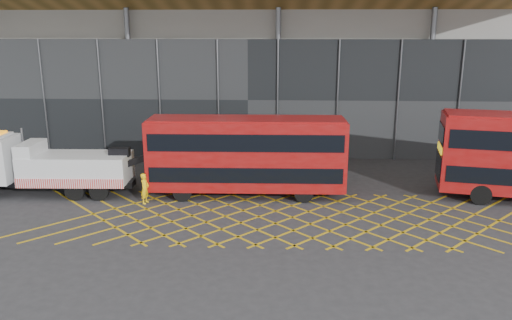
{
  "coord_description": "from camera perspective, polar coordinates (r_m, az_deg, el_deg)",
  "views": [
    {
      "loc": [
        4.09,
        -22.21,
        8.65
      ],
      "look_at": [
        3.0,
        1.5,
        2.4
      ],
      "focal_mm": 35.0,
      "sensor_mm": 36.0,
      "label": 1
    }
  ],
  "objects": [
    {
      "name": "ground_plane",
      "position": [
        24.18,
        -7.33,
        -6.33
      ],
      "size": [
        120.0,
        120.0,
        0.0
      ],
      "primitive_type": "plane",
      "color": "#2A2A2D"
    },
    {
      "name": "road_markings",
      "position": [
        23.84,
        4.19,
        -6.55
      ],
      "size": [
        26.36,
        7.16,
        0.01
      ],
      "color": "gold",
      "rests_on": "ground_plane"
    },
    {
      "name": "construction_building",
      "position": [
        40.66,
        -0.45,
        15.22
      ],
      "size": [
        55.0,
        23.97,
        18.0
      ],
      "color": "gray",
      "rests_on": "ground_plane"
    },
    {
      "name": "recovery_truck",
      "position": [
        28.86,
        -22.92,
        -0.59
      ],
      "size": [
        9.89,
        2.53,
        3.45
      ],
      "rotation": [
        0.0,
        0.0,
        0.03
      ],
      "color": "black",
      "rests_on": "ground_plane"
    },
    {
      "name": "bus_towed",
      "position": [
        26.19,
        -1.12,
        0.79
      ],
      "size": [
        10.37,
        2.59,
        4.2
      ],
      "rotation": [
        0.0,
        0.0,
        0.02
      ],
      "color": "maroon",
      "rests_on": "ground_plane"
    },
    {
      "name": "worker",
      "position": [
        26.04,
        -12.59,
        -3.19
      ],
      "size": [
        0.49,
        0.64,
        1.57
      ],
      "primitive_type": "imported",
      "rotation": [
        0.0,
        0.0,
        1.36
      ],
      "color": "yellow",
      "rests_on": "ground_plane"
    }
  ]
}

